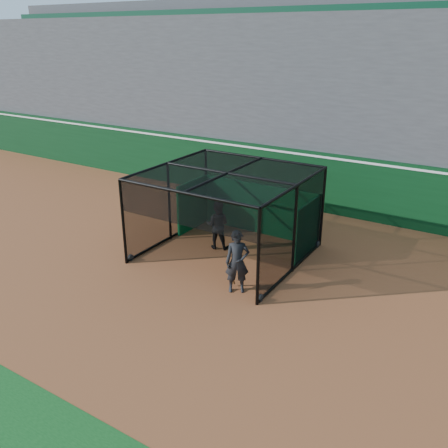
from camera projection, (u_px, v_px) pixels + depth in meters
The scene contains 6 objects.
ground at pixel (163, 282), 14.32m from camera, with size 120.00×120.00×0.00m, color brown.
outfield_wall at pixel (285, 175), 20.53m from camera, with size 50.00×0.50×2.50m.
grandstand at pixel (323, 91), 22.32m from camera, with size 50.00×7.85×8.95m.
batting_cage at pixel (227, 215), 15.64m from camera, with size 4.93×4.78×2.84m.
batter at pixel (217, 225), 16.31m from camera, with size 0.83×0.64×1.70m, color black.
on_deck_player at pixel (237, 262), 13.47m from camera, with size 0.82×0.75×1.88m.
Camera 1 is at (8.25, -9.75, 6.96)m, focal length 38.00 mm.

